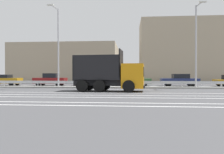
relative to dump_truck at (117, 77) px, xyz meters
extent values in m
plane|color=#424244|center=(-0.32, 2.80, -1.30)|extent=(320.00, 320.00, 0.00)
cube|color=silver|center=(-0.78, -1.73, -1.30)|extent=(56.97, 0.16, 0.01)
cube|color=silver|center=(-0.78, -3.91, -1.30)|extent=(56.97, 0.16, 0.01)
cube|color=silver|center=(-0.78, -5.47, -1.30)|extent=(56.97, 0.16, 0.01)
cube|color=silver|center=(-0.78, -8.09, -1.30)|extent=(56.97, 0.16, 0.01)
cube|color=silver|center=(-0.78, -9.28, -1.30)|extent=(56.97, 0.16, 0.01)
cube|color=gray|center=(-0.32, 4.45, -1.21)|extent=(31.33, 1.10, 0.18)
cube|color=#9EA0A5|center=(-0.32, 5.28, -0.68)|extent=(56.97, 0.04, 0.32)
cylinder|color=#ADADB2|center=(-13.89, 5.28, -0.99)|extent=(0.09, 0.09, 0.62)
cylinder|color=#ADADB2|center=(-11.80, 5.28, -0.99)|extent=(0.09, 0.09, 0.62)
cylinder|color=#ADADB2|center=(-9.72, 5.28, -0.99)|extent=(0.09, 0.09, 0.62)
cylinder|color=#ADADB2|center=(-7.63, 5.28, -0.99)|extent=(0.09, 0.09, 0.62)
cylinder|color=#ADADB2|center=(-5.54, 5.28, -0.99)|extent=(0.09, 0.09, 0.62)
cylinder|color=#ADADB2|center=(-3.45, 5.28, -0.99)|extent=(0.09, 0.09, 0.62)
cylinder|color=#ADADB2|center=(-1.36, 5.28, -0.99)|extent=(0.09, 0.09, 0.62)
cylinder|color=#ADADB2|center=(0.72, 5.28, -0.99)|extent=(0.09, 0.09, 0.62)
cylinder|color=#ADADB2|center=(2.81, 5.28, -0.99)|extent=(0.09, 0.09, 0.62)
cylinder|color=#ADADB2|center=(4.90, 5.28, -0.99)|extent=(0.09, 0.09, 0.62)
cylinder|color=#ADADB2|center=(6.99, 5.28, -0.99)|extent=(0.09, 0.09, 0.62)
cylinder|color=#ADADB2|center=(9.07, 5.28, -0.99)|extent=(0.09, 0.09, 0.62)
cylinder|color=#ADADB2|center=(11.16, 5.28, -0.99)|extent=(0.09, 0.09, 0.62)
cube|color=orange|center=(1.41, -0.12, 0.08)|extent=(2.09, 2.59, 2.14)
cube|color=black|center=(2.37, -0.21, 0.45)|extent=(0.21, 2.09, 0.81)
cube|color=black|center=(2.40, -0.21, -0.83)|extent=(0.31, 2.39, 0.24)
cube|color=black|center=(-1.72, 0.15, -0.52)|extent=(4.50, 1.72, 0.53)
cube|color=black|center=(-1.72, 0.15, -0.19)|extent=(4.41, 2.70, 0.12)
cube|color=black|center=(-1.62, 1.27, 0.90)|extent=(4.22, 0.47, 2.05)
cube|color=black|center=(-1.81, -0.96, 0.90)|extent=(4.22, 0.47, 2.05)
cube|color=black|center=(0.34, -0.03, 1.15)|extent=(0.31, 2.34, 2.56)
cube|color=black|center=(-3.77, 0.33, 0.90)|extent=(0.31, 2.34, 2.05)
cylinder|color=black|center=(1.24, 1.09, -0.78)|extent=(1.06, 0.41, 1.04)
cylinder|color=black|center=(1.03, -1.29, -0.78)|extent=(1.06, 0.41, 1.04)
cylinder|color=black|center=(-1.28, 1.31, -0.78)|extent=(1.06, 0.41, 1.04)
cylinder|color=black|center=(-1.49, -1.07, -0.78)|extent=(1.06, 0.41, 1.04)
cylinder|color=black|center=(-2.82, 1.45, -0.78)|extent=(1.06, 0.41, 1.04)
cylinder|color=black|center=(-3.02, -0.93, -0.78)|extent=(1.06, 0.41, 1.04)
cylinder|color=white|center=(1.38, 4.45, -1.13)|extent=(0.16, 0.16, 0.34)
cylinder|color=black|center=(1.38, 4.45, -0.80)|extent=(0.16, 0.16, 0.34)
cylinder|color=white|center=(1.38, 4.45, -0.46)|extent=(0.16, 0.16, 0.34)
cylinder|color=black|center=(1.38, 4.45, -0.12)|extent=(0.16, 0.16, 0.34)
cylinder|color=white|center=(1.38, 4.45, 0.21)|extent=(0.16, 0.16, 0.34)
cylinder|color=#1E4CB2|center=(1.38, 4.45, 0.77)|extent=(0.76, 0.03, 0.76)
cylinder|color=white|center=(1.38, 4.45, 0.77)|extent=(0.83, 0.02, 0.83)
cylinder|color=#ADADB2|center=(-6.95, 4.47, 3.19)|extent=(0.18, 0.18, 8.99)
cylinder|color=#ADADB2|center=(-7.04, 3.46, 7.54)|extent=(0.27, 2.03, 0.10)
cube|color=silver|center=(-7.12, 2.45, 7.46)|extent=(0.71, 0.26, 0.12)
cylinder|color=#ADADB2|center=(8.24, 4.56, 3.19)|extent=(0.18, 0.18, 8.99)
cylinder|color=#ADADB2|center=(8.30, 3.67, 7.54)|extent=(0.23, 1.79, 0.10)
cube|color=silver|center=(8.37, 2.78, 7.46)|extent=(0.71, 0.25, 0.12)
cube|color=#B27A14|center=(-15.95, 8.79, -0.63)|extent=(4.48, 1.98, 0.75)
cube|color=black|center=(-16.09, 8.78, -0.02)|extent=(1.92, 1.65, 0.47)
cylinder|color=black|center=(-14.63, 9.69, -1.00)|extent=(0.61, 0.23, 0.60)
cylinder|color=black|center=(-14.55, 8.00, -1.00)|extent=(0.61, 0.23, 0.60)
cube|color=maroon|center=(-9.60, 8.99, -0.61)|extent=(4.28, 1.77, 0.78)
cube|color=black|center=(-9.47, 8.99, 0.08)|extent=(1.80, 1.54, 0.60)
cylinder|color=black|center=(-10.92, 8.16, -1.00)|extent=(0.60, 0.20, 0.60)
cylinder|color=black|center=(-10.93, 9.82, -1.00)|extent=(0.60, 0.20, 0.60)
cylinder|color=black|center=(-8.27, 8.17, -1.00)|extent=(0.60, 0.20, 0.60)
cylinder|color=black|center=(-8.28, 9.83, -1.00)|extent=(0.60, 0.20, 0.60)
cube|color=black|center=(-3.97, 8.81, -0.67)|extent=(4.62, 2.09, 0.65)
cube|color=black|center=(-3.84, 8.82, -0.09)|extent=(1.97, 1.78, 0.52)
cylinder|color=black|center=(-5.36, 7.84, -1.00)|extent=(0.61, 0.22, 0.60)
cylinder|color=black|center=(-5.42, 9.69, -1.00)|extent=(0.61, 0.22, 0.60)
cylinder|color=black|center=(-2.53, 7.93, -1.00)|extent=(0.61, 0.22, 0.60)
cylinder|color=black|center=(-2.59, 9.78, -1.00)|extent=(0.61, 0.22, 0.60)
cube|color=#335B33|center=(1.54, 9.16, -0.65)|extent=(4.69, 1.92, 0.71)
cube|color=black|center=(1.39, 9.16, -0.02)|extent=(1.97, 1.69, 0.55)
cylinder|color=black|center=(2.98, 10.07, -1.00)|extent=(0.60, 0.20, 0.60)
cylinder|color=black|center=(2.99, 8.26, -1.00)|extent=(0.60, 0.20, 0.60)
cylinder|color=black|center=(0.08, 10.06, -1.00)|extent=(0.60, 0.20, 0.60)
cylinder|color=black|center=(0.09, 8.25, -1.00)|extent=(0.60, 0.20, 0.60)
cube|color=navy|center=(7.58, 9.44, -0.64)|extent=(4.81, 1.90, 0.72)
cube|color=black|center=(7.72, 9.44, 0.01)|extent=(2.02, 1.66, 0.57)
cylinder|color=black|center=(6.09, 8.54, -1.00)|extent=(0.60, 0.20, 0.60)
cylinder|color=black|center=(6.09, 10.33, -1.00)|extent=(0.60, 0.20, 0.60)
cylinder|color=black|center=(9.07, 8.55, -1.00)|extent=(0.60, 0.20, 0.60)
cylinder|color=black|center=(9.06, 10.34, -1.00)|extent=(0.60, 0.20, 0.60)
cylinder|color=black|center=(12.71, 9.86, -1.00)|extent=(0.61, 0.24, 0.60)
cube|color=tan|center=(-10.79, 22.63, 2.24)|extent=(18.93, 12.96, 7.08)
cube|color=tan|center=(14.07, 25.90, 4.86)|extent=(21.63, 8.87, 12.32)
camera|label=1|loc=(1.13, -19.66, 0.20)|focal=35.00mm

